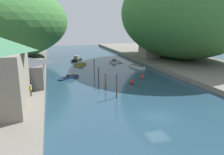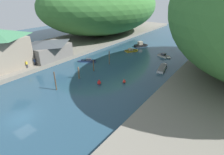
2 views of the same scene
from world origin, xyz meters
name	(u,v)px [view 2 (image 2 of 2)]	position (x,y,z in m)	size (l,w,h in m)	color
water_surface	(130,60)	(0.00, 30.00, 0.00)	(130.00, 130.00, 0.00)	#234256
left_bank	(70,44)	(-23.93, 30.00, 0.47)	(22.00, 120.00, 0.94)	slate
hillside_left	(102,6)	(-25.03, 48.78, 11.54)	(38.06, 53.28, 21.21)	#387033
boathouse_shed	(48,49)	(-16.76, 16.76, 3.29)	(8.11, 10.53, 4.57)	slate
right_bank_cottage	(213,49)	(17.47, 39.61, 3.98)	(4.80, 6.59, 5.88)	gray
boat_yellow_tender	(163,67)	(9.14, 29.69, 0.32)	(2.57, 6.42, 0.65)	white
boat_white_cruiser	(141,45)	(-3.99, 43.54, 0.52)	(3.95, 5.07, 1.76)	black
boat_open_rowboat	(165,56)	(6.33, 37.95, 0.30)	(4.14, 2.65, 0.98)	silver
boat_near_quay	(87,61)	(-8.57, 22.15, 0.28)	(4.54, 3.59, 0.92)	navy
boat_small_dinghy	(132,50)	(-3.75, 37.05, 0.29)	(3.77, 4.56, 0.93)	gold
mooring_post_nearest	(55,81)	(-2.64, 8.16, 1.85)	(0.23, 0.23, 3.69)	#4C3D2D
mooring_post_second	(79,73)	(-2.84, 14.04, 1.31)	(0.31, 0.31, 2.61)	brown
mooring_post_middle	(94,66)	(-3.02, 18.80, 1.32)	(0.27, 0.27, 2.63)	brown
mooring_post_fourth	(109,58)	(-2.75, 24.28, 1.76)	(0.20, 0.20, 3.51)	brown
channel_buoy_near	(99,82)	(2.28, 14.55, 0.44)	(0.75, 0.75, 1.12)	red
channel_buoy_far	(124,81)	(5.87, 18.00, 0.36)	(0.61, 0.61, 0.92)	red
person_on_quay	(27,64)	(-14.71, 9.53, 1.91)	(0.27, 0.41, 1.69)	#282D3D
person_by_boathouse	(35,61)	(-14.73, 11.46, 1.91)	(0.32, 0.43, 1.69)	#282D3D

